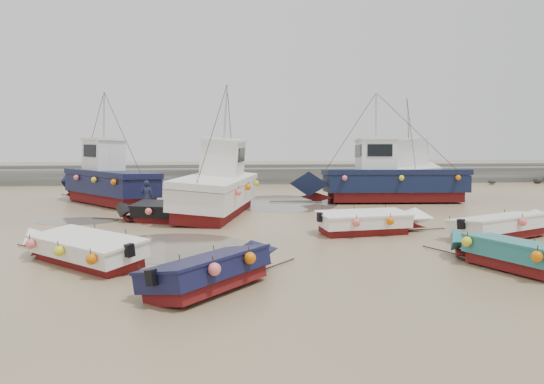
{
  "coord_description": "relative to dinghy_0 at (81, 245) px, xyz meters",
  "views": [
    {
      "loc": [
        -2.08,
        -20.46,
        3.76
      ],
      "look_at": [
        -0.04,
        1.88,
        1.4
      ],
      "focal_mm": 35.0,
      "sensor_mm": 36.0,
      "label": 1
    }
  ],
  "objects": [
    {
      "name": "puddle_a",
      "position": [
        2.35,
        2.05,
        -0.54
      ],
      "size": [
        5.5,
        5.5,
        0.01
      ],
      "primitive_type": "cylinder",
      "color": "#5E554A",
      "rests_on": "ground"
    },
    {
      "name": "puddle_d",
      "position": [
        7.52,
        13.59,
        -0.54
      ],
      "size": [
        6.19,
        6.19,
        0.01
      ],
      "primitive_type": "cylinder",
      "color": "#5E554A",
      "rests_on": "ground"
    },
    {
      "name": "ground",
      "position": [
        6.35,
        4.47,
        -0.54
      ],
      "size": [
        120.0,
        120.0,
        0.0
      ],
      "primitive_type": "plane",
      "color": "tan",
      "rests_on": "ground"
    },
    {
      "name": "person",
      "position": [
        0.49,
        10.19,
        -0.54
      ],
      "size": [
        0.61,
        0.41,
        1.63
      ],
      "primitive_type": "imported",
      "rotation": [
        0.0,
        0.0,
        3.18
      ],
      "color": "#181D34",
      "rests_on": "ground"
    },
    {
      "name": "seawall",
      "position": [
        6.4,
        26.46,
        0.09
      ],
      "size": [
        60.0,
        4.92,
        1.5
      ],
      "color": "slate",
      "rests_on": "ground"
    },
    {
      "name": "cabin_boat_0",
      "position": [
        -2.41,
        14.49,
        0.81
      ],
      "size": [
        7.24,
        8.32,
        6.22
      ],
      "rotation": [
        0.0,
        0.0,
        0.7
      ],
      "color": "maroon",
      "rests_on": "ground"
    },
    {
      "name": "dinghy_3",
      "position": [
        14.77,
        2.62,
        -0.0
      ],
      "size": [
        6.15,
        3.63,
        1.43
      ],
      "rotation": [
        0.0,
        0.0,
        -1.11
      ],
      "color": "maroon",
      "rests_on": "ground"
    },
    {
      "name": "dinghy_4",
      "position": [
        1.79,
        7.47,
        0.01
      ],
      "size": [
        5.85,
        2.79,
        1.43
      ],
      "rotation": [
        0.0,
        0.0,
        1.27
      ],
      "color": "maroon",
      "rests_on": "ground"
    },
    {
      "name": "puddle_b",
      "position": [
        10.73,
        8.89,
        -0.54
      ],
      "size": [
        3.48,
        3.48,
        0.01
      ],
      "primitive_type": "cylinder",
      "color": "#5E554A",
      "rests_on": "ground"
    },
    {
      "name": "dinghy_0",
      "position": [
        0.0,
        0.0,
        0.0
      ],
      "size": [
        5.12,
        4.92,
        1.43
      ],
      "rotation": [
        0.0,
        0.0,
        0.81
      ],
      "color": "maroon",
      "rests_on": "ground"
    },
    {
      "name": "puddle_c",
      "position": [
        -2.26,
        8.01,
        -0.54
      ],
      "size": [
        3.66,
        3.66,
        0.01
      ],
      "primitive_type": "cylinder",
      "color": "#5E554A",
      "rests_on": "ground"
    },
    {
      "name": "dinghy_5",
      "position": [
        9.99,
        3.97,
        0.01
      ],
      "size": [
        5.77,
        2.41,
        1.43
      ],
      "rotation": [
        0.0,
        0.0,
        -1.41
      ],
      "color": "maroon",
      "rests_on": "ground"
    },
    {
      "name": "dinghy_2",
      "position": [
        12.27,
        -1.73,
        0.03
      ],
      "size": [
        2.65,
        4.82,
        1.43
      ],
      "rotation": [
        0.0,
        0.0,
        0.42
      ],
      "color": "maroon",
      "rests_on": "ground"
    },
    {
      "name": "cabin_boat_1",
      "position": [
        3.97,
        9.76,
        0.78
      ],
      "size": [
        4.57,
        10.79,
        6.22
      ],
      "rotation": [
        0.0,
        0.0,
        -0.23
      ],
      "color": "maroon",
      "rests_on": "ground"
    },
    {
      "name": "cabin_boat_3",
      "position": [
        16.62,
        17.4,
        0.8
      ],
      "size": [
        5.12,
        10.03,
        6.22
      ],
      "rotation": [
        0.0,
        0.0,
        -0.29
      ],
      "color": "maroon",
      "rests_on": "ground"
    },
    {
      "name": "cabin_boat_2",
      "position": [
        13.41,
        13.64,
        0.76
      ],
      "size": [
        11.29,
        3.66,
        6.22
      ],
      "rotation": [
        0.0,
        0.0,
        1.51
      ],
      "color": "maroon",
      "rests_on": "ground"
    },
    {
      "name": "dinghy_1",
      "position": [
        4.12,
        -3.01,
        0.01
      ],
      "size": [
        4.18,
        4.83,
        1.43
      ],
      "rotation": [
        0.0,
        0.0,
        -0.69
      ],
      "color": "maroon",
      "rests_on": "ground"
    }
  ]
}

